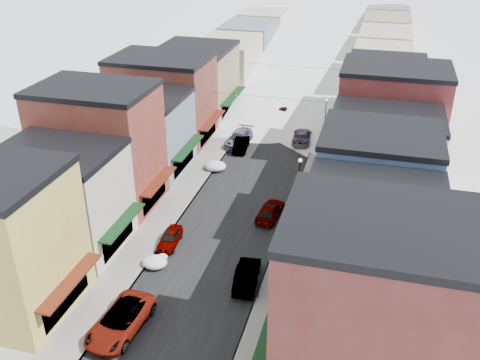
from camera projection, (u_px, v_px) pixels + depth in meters
The scene contains 35 objects.
road at pixel (299, 96), 86.67m from camera, with size 10.00×160.00×0.01m, color black.
sidewalk_left at pixel (259, 92), 88.16m from camera, with size 3.20×160.00×0.15m, color gray.
sidewalk_right at pixel (340, 99), 85.11m from camera, with size 3.20×160.00×0.15m, color gray.
curb_left at pixel (268, 93), 87.81m from camera, with size 0.10×160.00×0.15m, color slate.
curb_right at pixel (330, 98), 85.47m from camera, with size 0.10×160.00×0.15m, color slate.
bldg_l_cream at pixel (63, 198), 46.78m from camera, with size 11.30×8.20×9.50m.
bldg_l_brick_near at pixel (100, 147), 53.07m from camera, with size 12.30×8.20×12.50m.
bldg_l_grayblue at pixel (142, 132), 61.05m from camera, with size 11.30×9.20×9.00m.
bldg_l_brick_far at pixel (163, 98), 68.55m from camera, with size 13.30×9.20×11.00m.
bldg_l_tan at pixel (196, 81), 77.13m from camera, with size 11.30×11.20×10.00m.
bldg_r_brick_near at pixel (373, 309), 31.74m from camera, with size 12.30×9.20×12.50m.
bldg_r_green at pixel (370, 246), 40.26m from camera, with size 11.30×9.20×9.50m.
bldg_r_blue at pixel (375, 186), 47.75m from camera, with size 11.30×9.20×10.50m.
bldg_r_cream at pixel (383, 154), 55.70m from camera, with size 12.30×9.20×9.00m.
bldg_r_brick_far at pixel (391, 114), 62.74m from camera, with size 13.30×9.20×11.50m.
bldg_r_tan at pixel (384, 95), 72.01m from camera, with size 11.30×11.20×9.50m.
distant_blocks at pixel (319, 40), 104.57m from camera, with size 34.00×55.00×8.00m.
overhead_cables at pixel (286, 81), 73.10m from camera, with size 16.40×15.04×0.04m.
car_white_suv at pixel (120, 321), 38.60m from camera, with size 2.93×6.36×1.77m, color silver.
car_silver_sedan at pixel (170, 238), 48.56m from camera, with size 1.61×4.00×1.36m, color #9C9DA4.
car_dark_hatch at pixel (241, 144), 67.33m from camera, with size 1.59×4.55×1.50m, color black.
car_silver_wagon at pixel (239, 138), 68.78m from camera, with size 2.40×5.91×1.72m, color #9A9CA2.
car_green_sedan at pixel (247, 275), 43.44m from camera, with size 1.74×5.00×1.65m, color black.
car_gray_suv at pixel (270, 210), 52.66m from camera, with size 1.94×4.83×1.65m, color gray.
car_black_sedan at pixel (302, 136), 69.57m from camera, with size 2.31×5.68×1.65m, color black.
car_lane_silver at pixel (282, 113), 77.43m from camera, with size 1.85×4.59×1.56m, color #A8ABB0.
car_lane_white at pixel (309, 85), 89.39m from camera, with size 2.46×5.33×1.48m, color white.
parking_sign at pixel (258, 284), 41.43m from camera, with size 0.08×0.30×2.23m.
trash_can at pixel (288, 222), 51.18m from camera, with size 0.52×0.52×0.88m.
streetlamp_near at pixel (299, 174), 54.31m from camera, with size 0.41×0.41×4.89m.
streetlamp_far at pixel (326, 110), 72.25m from camera, with size 0.36×0.36×4.38m.
planter_near at pixel (258, 357), 36.11m from camera, with size 0.57×0.50×0.64m, color #33652D.
snow_pile_near at pixel (155, 262), 45.74m from camera, with size 2.17×2.54×0.92m.
snow_pile_mid at pixel (216, 166), 62.36m from camera, with size 2.53×2.76×1.07m.
snow_pile_far at pixel (245, 131), 71.89m from camera, with size 2.66×2.83×1.12m.
Camera 1 is at (12.45, -22.88, 27.66)m, focal length 40.00 mm.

